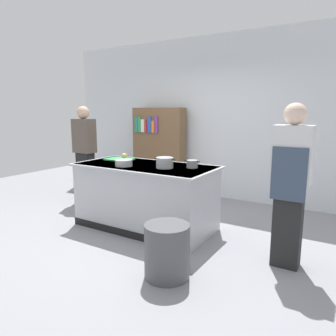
% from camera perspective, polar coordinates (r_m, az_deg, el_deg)
% --- Properties ---
extents(ground_plane, '(10.00, 10.00, 0.00)m').
position_cam_1_polar(ground_plane, '(4.63, -4.00, -10.49)').
color(ground_plane, gray).
extents(back_wall, '(6.40, 0.12, 3.00)m').
position_cam_1_polar(back_wall, '(6.16, 7.38, 8.89)').
color(back_wall, silver).
rests_on(back_wall, ground_plane).
extents(counter_island, '(1.98, 0.98, 0.90)m').
position_cam_1_polar(counter_island, '(4.49, -4.08, -4.93)').
color(counter_island, '#B7BABF').
rests_on(counter_island, ground_plane).
extents(cutting_board, '(0.40, 0.28, 0.02)m').
position_cam_1_polar(cutting_board, '(4.88, -8.81, 1.55)').
color(cutting_board, green).
rests_on(cutting_board, counter_island).
extents(onion, '(0.09, 0.09, 0.09)m').
position_cam_1_polar(onion, '(4.85, -7.90, 2.16)').
color(onion, tan).
rests_on(onion, cutting_board).
extents(stock_pot, '(0.29, 0.23, 0.14)m').
position_cam_1_polar(stock_pot, '(4.14, -0.61, 0.97)').
color(stock_pot, '#B7BABF').
rests_on(stock_pot, counter_island).
extents(sauce_pan, '(0.21, 0.15, 0.10)m').
position_cam_1_polar(sauce_pan, '(4.16, 4.38, 0.73)').
color(sauce_pan, '#99999E').
rests_on(sauce_pan, counter_island).
extents(mixing_bowl, '(0.23, 0.23, 0.09)m').
position_cam_1_polar(mixing_bowl, '(4.33, -7.99, 0.92)').
color(mixing_bowl, '#B7BABF').
rests_on(mixing_bowl, counter_island).
extents(trash_bin, '(0.45, 0.45, 0.54)m').
position_cam_1_polar(trash_bin, '(3.24, -0.17, -14.70)').
color(trash_bin, '#4C4C51').
rests_on(trash_bin, ground_plane).
extents(person_chef, '(0.38, 0.25, 1.72)m').
position_cam_1_polar(person_chef, '(3.49, 21.20, -2.46)').
color(person_chef, black).
rests_on(person_chef, ground_plane).
extents(person_guest, '(0.38, 0.24, 1.72)m').
position_cam_1_polar(person_guest, '(5.89, -14.76, 2.82)').
color(person_guest, black).
rests_on(person_guest, ground_plane).
extents(bookshelf, '(1.10, 0.31, 1.70)m').
position_cam_1_polar(bookshelf, '(6.40, -1.65, 3.22)').
color(bookshelf, brown).
rests_on(bookshelf, ground_plane).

